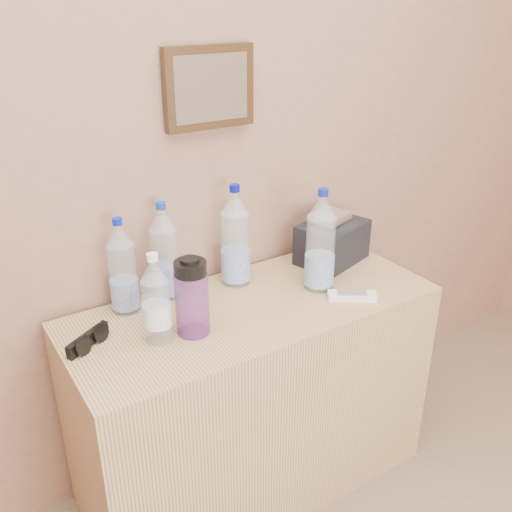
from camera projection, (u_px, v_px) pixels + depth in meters
The scene contains 12 objects.
picture_frame at pixel (210, 88), 1.75m from camera, with size 0.30×0.03×0.25m, color #382311, non-canonical shape.
dresser at pixel (253, 398), 1.99m from camera, with size 1.21×0.50×0.75m, color tan.
pet_large_a at pixel (123, 271), 1.75m from camera, with size 0.08×0.08×0.31m.
pet_large_b at pixel (165, 256), 1.83m from camera, with size 0.09×0.09×0.33m.
pet_large_c at pixel (235, 241), 1.91m from camera, with size 0.10×0.10×0.35m.
pet_large_d at pixel (320, 246), 1.87m from camera, with size 0.10×0.10×0.35m.
pet_small at pixel (156, 303), 1.60m from camera, with size 0.08×0.08×0.27m.
nalgene_bottle at pixel (192, 297), 1.64m from camera, with size 0.10×0.10×0.24m.
sunglasses at pixel (88, 340), 1.61m from camera, with size 0.16×0.06×0.04m, color black, non-canonical shape.
ac_remote at pixel (352, 296), 1.86m from camera, with size 0.16×0.05×0.02m, color white.
toiletry_bag at pixel (332, 239), 2.10m from camera, with size 0.25×0.18×0.17m, color black, non-canonical shape.
foil_packet at pixel (330, 217), 2.04m from camera, with size 0.13×0.11×0.03m, color white.
Camera 1 is at (-0.68, 0.38, 1.68)m, focal length 40.00 mm.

